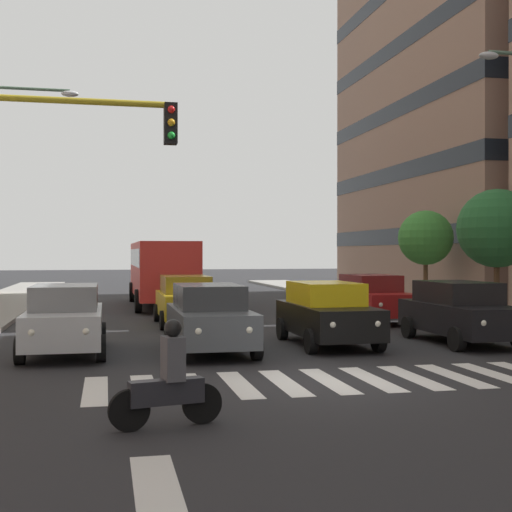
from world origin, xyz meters
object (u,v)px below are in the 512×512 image
object	(u,v)px
car_0	(460,312)
car_row2_1	(372,298)
car_row2_0	(186,300)
bus_behind_traffic	(161,267)
car_1	(327,313)
car_3	(65,319)
traffic_light_gantry	(12,188)
street_tree_2	(426,238)
car_2	(209,318)
motorcycle_with_rider	(169,383)
street_tree_1	(497,229)

from	to	relation	value
car_0	car_row2_1	xyz separation A→B (m)	(0.16, -6.18, 0.00)
car_row2_0	bus_behind_traffic	distance (m)	8.89
car_0	car_1	world-z (taller)	same
car_3	car_0	bearing A→B (deg)	178.84
traffic_light_gantry	street_tree_2	size ratio (longest dim) A/B	1.30
car_row2_0	bus_behind_traffic	size ratio (longest dim) A/B	0.42
car_1	car_3	world-z (taller)	same
car_2	car_row2_1	world-z (taller)	same
bus_behind_traffic	traffic_light_gantry	size ratio (longest dim) A/B	1.91
traffic_light_gantry	street_tree_2	world-z (taller)	traffic_light_gantry
street_tree_2	motorcycle_with_rider	bearing A→B (deg)	54.59
bus_behind_traffic	traffic_light_gantry	distance (m)	20.63
car_3	motorcycle_with_rider	world-z (taller)	car_3
car_row2_1	street_tree_2	bearing A→B (deg)	-135.12
car_3	car_row2_0	size ratio (longest dim) A/B	1.00
car_0	car_row2_1	distance (m)	6.18
car_3	street_tree_1	distance (m)	15.34
car_3	street_tree_2	xyz separation A→B (m)	(-14.64, -10.06, 2.28)
street_tree_2	traffic_light_gantry	bearing A→B (deg)	44.51
bus_behind_traffic	street_tree_1	bearing A→B (deg)	135.06
car_row2_0	street_tree_1	world-z (taller)	street_tree_1
bus_behind_traffic	car_row2_1	bearing A→B (deg)	127.08
car_1	street_tree_2	xyz separation A→B (m)	(-7.72, -9.88, 2.28)
car_2	traffic_light_gantry	distance (m)	6.74
car_3	traffic_light_gantry	world-z (taller)	traffic_light_gantry
car_1	car_3	bearing A→B (deg)	1.42
car_3	car_row2_1	distance (m)	12.10
car_3	car_row2_0	distance (m)	7.35
car_0	street_tree_2	bearing A→B (deg)	-111.04
motorcycle_with_rider	traffic_light_gantry	xyz separation A→B (m)	(2.52, -2.92, 3.05)
car_3	car_row2_0	world-z (taller)	same
car_0	traffic_light_gantry	xyz separation A→B (m)	(11.32, 4.74, 2.81)
bus_behind_traffic	street_tree_1	world-z (taller)	street_tree_1
car_0	car_2	world-z (taller)	same
car_1	street_tree_2	world-z (taller)	street_tree_2
car_0	car_row2_1	world-z (taller)	same
car_row2_1	car_3	bearing A→B (deg)	29.52
car_1	car_row2_0	world-z (taller)	same
car_1	bus_behind_traffic	world-z (taller)	bus_behind_traffic
car_0	street_tree_2	world-z (taller)	street_tree_2
car_1	car_2	world-z (taller)	same
car_1	car_row2_1	distance (m)	6.83
car_row2_1	street_tree_1	size ratio (longest dim) A/B	0.96
car_2	car_3	xyz separation A→B (m)	(3.58, -0.50, 0.00)
car_row2_0	street_tree_2	distance (m)	11.74
motorcycle_with_rider	car_row2_0	bearing A→B (deg)	-97.41
car_1	traffic_light_gantry	size ratio (longest dim) A/B	0.81
car_row2_0	car_row2_1	bearing A→B (deg)	176.96
car_1	car_3	distance (m)	6.92
car_row2_0	street_tree_2	xyz separation A→B (m)	(-10.90, -3.73, 2.28)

